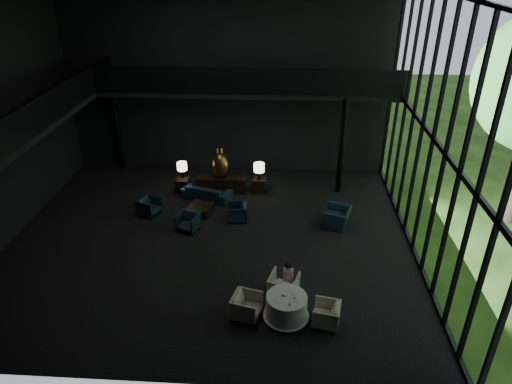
# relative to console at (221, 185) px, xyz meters

# --- Properties ---
(floor) EXTENTS (14.00, 12.00, 0.02)m
(floor) POSITION_rel_console_xyz_m (0.12, -3.63, -0.33)
(floor) COLOR black
(floor) RESTS_ON ground
(wall_back) EXTENTS (14.00, 0.04, 8.00)m
(wall_back) POSITION_rel_console_xyz_m (0.12, 2.37, 3.67)
(wall_back) COLOR black
(wall_back) RESTS_ON ground
(wall_front) EXTENTS (14.00, 0.04, 8.00)m
(wall_front) POSITION_rel_console_xyz_m (0.12, -9.63, 3.67)
(wall_front) COLOR black
(wall_front) RESTS_ON ground
(curtain_wall) EXTENTS (0.20, 12.00, 8.00)m
(curtain_wall) POSITION_rel_console_xyz_m (7.07, -3.63, 3.67)
(curtain_wall) COLOR black
(curtain_wall) RESTS_ON ground
(mezzanine_left) EXTENTS (2.00, 12.00, 0.25)m
(mezzanine_left) POSITION_rel_console_xyz_m (-5.88, -3.63, 3.67)
(mezzanine_left) COLOR black
(mezzanine_left) RESTS_ON wall_left
(mezzanine_back) EXTENTS (12.00, 2.00, 0.25)m
(mezzanine_back) POSITION_rel_console_xyz_m (1.12, 1.37, 3.67)
(mezzanine_back) COLOR black
(mezzanine_back) RESTS_ON wall_back
(railing_left) EXTENTS (0.06, 12.00, 1.00)m
(railing_left) POSITION_rel_console_xyz_m (-4.88, -3.63, 4.27)
(railing_left) COLOR black
(railing_left) RESTS_ON mezzanine_left
(railing_back) EXTENTS (12.00, 0.06, 1.00)m
(railing_back) POSITION_rel_console_xyz_m (1.12, 0.37, 4.27)
(railing_back) COLOR black
(railing_back) RESTS_ON mezzanine_back
(column_nw) EXTENTS (0.24, 0.24, 4.00)m
(column_nw) POSITION_rel_console_xyz_m (-4.88, 2.07, 1.67)
(column_nw) COLOR black
(column_nw) RESTS_ON floor
(column_ne) EXTENTS (0.24, 0.24, 4.00)m
(column_ne) POSITION_rel_console_xyz_m (4.92, 0.37, 1.67)
(column_ne) COLOR black
(column_ne) RESTS_ON floor
(console) EXTENTS (2.07, 0.47, 0.66)m
(console) POSITION_rel_console_xyz_m (0.00, 0.00, 0.00)
(console) COLOR black
(console) RESTS_ON floor
(bronze_urn) EXTENTS (0.70, 0.70, 1.31)m
(bronze_urn) POSITION_rel_console_xyz_m (0.00, 0.09, 0.89)
(bronze_urn) COLOR #B17A3D
(bronze_urn) RESTS_ON console
(side_table_left) EXTENTS (0.53, 0.53, 0.58)m
(side_table_left) POSITION_rel_console_xyz_m (-1.60, -0.06, -0.04)
(side_table_left) COLOR black
(side_table_left) RESTS_ON floor
(table_lamp_left) EXTENTS (0.41, 0.41, 0.69)m
(table_lamp_left) POSITION_rel_console_xyz_m (-1.60, 0.05, 0.75)
(table_lamp_left) COLOR black
(table_lamp_left) RESTS_ON side_table_left
(side_table_right) EXTENTS (0.56, 0.56, 0.61)m
(side_table_right) POSITION_rel_console_xyz_m (1.60, 0.11, -0.02)
(side_table_right) COLOR black
(side_table_right) RESTS_ON floor
(table_lamp_right) EXTENTS (0.44, 0.44, 0.74)m
(table_lamp_right) POSITION_rel_console_xyz_m (1.60, -0.02, 0.81)
(table_lamp_right) COLOR black
(table_lamp_right) RESTS_ON side_table_right
(sofa) EXTENTS (2.03, 1.13, 0.76)m
(sofa) POSITION_rel_console_xyz_m (-0.51, -0.62, 0.05)
(sofa) COLOR #183344
(sofa) RESTS_ON floor
(lounge_armchair_west) EXTENTS (0.86, 0.89, 0.71)m
(lounge_armchair_west) POSITION_rel_console_xyz_m (-2.50, -2.00, 0.03)
(lounge_armchair_west) COLOR #193144
(lounge_armchair_west) RESTS_ON floor
(lounge_armchair_east) EXTENTS (0.66, 0.70, 0.67)m
(lounge_armchair_east) POSITION_rel_console_xyz_m (0.90, -2.20, 0.01)
(lounge_armchair_east) COLOR #112B38
(lounge_armchair_east) RESTS_ON floor
(lounge_armchair_south) EXTENTS (0.86, 0.83, 0.70)m
(lounge_armchair_south) POSITION_rel_console_xyz_m (-0.80, -3.01, 0.02)
(lounge_armchair_south) COLOR #14313F
(lounge_armchair_south) RESTS_ON floor
(window_armchair) EXTENTS (0.94, 1.17, 0.89)m
(window_armchair) POSITION_rel_console_xyz_m (4.61, -2.34, 0.12)
(window_armchair) COLOR black
(window_armchair) RESTS_ON floor
(coffee_table) EXTENTS (1.00, 1.00, 0.36)m
(coffee_table) POSITION_rel_console_xyz_m (-0.56, -1.85, -0.15)
(coffee_table) COLOR black
(coffee_table) RESTS_ON floor
(dining_table) EXTENTS (1.28, 1.28, 0.75)m
(dining_table) POSITION_rel_console_xyz_m (2.75, -7.30, -0.00)
(dining_table) COLOR white
(dining_table) RESTS_ON floor
(dining_chair_north) EXTENTS (1.02, 0.99, 0.86)m
(dining_chair_north) POSITION_rel_console_xyz_m (2.67, -6.39, 0.10)
(dining_chair_north) COLOR beige
(dining_chair_north) RESTS_ON floor
(dining_chair_east) EXTENTS (0.74, 0.77, 0.68)m
(dining_chair_east) POSITION_rel_console_xyz_m (3.82, -7.45, 0.01)
(dining_chair_east) COLOR #A79F94
(dining_chair_east) RESTS_ON floor
(dining_chair_west) EXTENTS (0.86, 0.89, 0.76)m
(dining_chair_west) POSITION_rel_console_xyz_m (1.66, -7.29, 0.05)
(dining_chair_west) COLOR #A8A09A
(dining_chair_west) RESTS_ON floor
(child) EXTENTS (0.31, 0.31, 0.65)m
(child) POSITION_rel_console_xyz_m (2.79, -6.27, 0.45)
(child) COLOR #C87E9A
(child) RESTS_ON dining_chair_north
(plate_a) EXTENTS (0.26, 0.26, 0.01)m
(plate_a) POSITION_rel_console_xyz_m (2.54, -7.44, 0.43)
(plate_a) COLOR white
(plate_a) RESTS_ON dining_table
(plate_b) EXTENTS (0.28, 0.28, 0.02)m
(plate_b) POSITION_rel_console_xyz_m (2.95, -7.12, 0.43)
(plate_b) COLOR white
(plate_b) RESTS_ON dining_table
(saucer) EXTENTS (0.18, 0.18, 0.01)m
(saucer) POSITION_rel_console_xyz_m (3.04, -7.42, 0.43)
(saucer) COLOR white
(saucer) RESTS_ON dining_table
(coffee_cup) EXTENTS (0.08, 0.08, 0.06)m
(coffee_cup) POSITION_rel_console_xyz_m (2.97, -7.34, 0.46)
(coffee_cup) COLOR white
(coffee_cup) RESTS_ON saucer
(cereal_bowl) EXTENTS (0.15, 0.15, 0.07)m
(cereal_bowl) POSITION_rel_console_xyz_m (2.68, -7.25, 0.46)
(cereal_bowl) COLOR white
(cereal_bowl) RESTS_ON dining_table
(cream_pot) EXTENTS (0.08, 0.08, 0.07)m
(cream_pot) POSITION_rel_console_xyz_m (2.83, -7.62, 0.46)
(cream_pot) COLOR #99999E
(cream_pot) RESTS_ON dining_table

